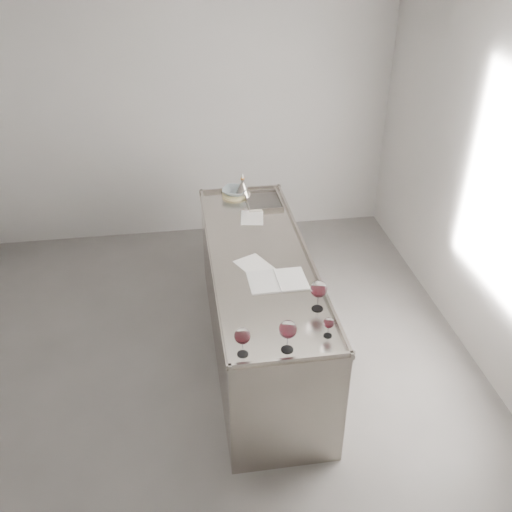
{
  "coord_description": "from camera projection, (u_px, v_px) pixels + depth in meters",
  "views": [
    {
      "loc": [
        -0.08,
        -3.35,
        3.24
      ],
      "look_at": [
        0.45,
        0.18,
        1.02
      ],
      "focal_mm": 40.0,
      "sensor_mm": 36.0,
      "label": 1
    }
  ],
  "objects": [
    {
      "name": "loose_paper_under",
      "position": [
        252.0,
        218.0,
        4.88
      ],
      "size": [
        0.23,
        0.3,
        0.0
      ],
      "primitive_type": "cube",
      "rotation": [
        0.0,
        0.0,
        -0.16
      ],
      "color": "silver",
      "rests_on": "counter"
    },
    {
      "name": "wine_glass_left",
      "position": [
        242.0,
        337.0,
        3.34
      ],
      "size": [
        0.1,
        0.1,
        0.19
      ],
      "rotation": [
        0.0,
        0.0,
        -0.12
      ],
      "color": "white",
      "rests_on": "counter"
    },
    {
      "name": "wine_glass_right",
      "position": [
        319.0,
        290.0,
        3.71
      ],
      "size": [
        0.11,
        0.11,
        0.22
      ],
      "rotation": [
        0.0,
        0.0,
        -0.04
      ],
      "color": "white",
      "rests_on": "counter"
    },
    {
      "name": "notebook",
      "position": [
        278.0,
        281.0,
        4.07
      ],
      "size": [
        0.42,
        0.3,
        0.02
      ],
      "rotation": [
        0.0,
        0.0,
        0.02
      ],
      "color": "white",
      "rests_on": "counter"
    },
    {
      "name": "wine_funnel",
      "position": [
        243.0,
        189.0,
        5.23
      ],
      "size": [
        0.15,
        0.15,
        0.22
      ],
      "rotation": [
        0.0,
        0.0,
        0.22
      ],
      "color": "gray",
      "rests_on": "counter"
    },
    {
      "name": "ceramic_bowl",
      "position": [
        235.0,
        191.0,
        5.23
      ],
      "size": [
        0.29,
        0.29,
        0.05
      ],
      "primitive_type": "imported",
      "rotation": [
        0.0,
        0.0,
        -0.4
      ],
      "color": "#89999F",
      "rests_on": "trivet"
    },
    {
      "name": "trivet",
      "position": [
        235.0,
        195.0,
        5.25
      ],
      "size": [
        0.29,
        0.29,
        0.02
      ],
      "primitive_type": "cylinder",
      "rotation": [
        0.0,
        0.0,
        -0.25
      ],
      "color": "beige",
      "rests_on": "counter"
    },
    {
      "name": "loose_paper_top",
      "position": [
        255.0,
        266.0,
        4.24
      ],
      "size": [
        0.32,
        0.36,
        0.0
      ],
      "primitive_type": "cube",
      "rotation": [
        0.0,
        0.0,
        0.45
      ],
      "color": "silver",
      "rests_on": "counter"
    },
    {
      "name": "counter",
      "position": [
        260.0,
        306.0,
        4.6
      ],
      "size": [
        0.77,
        2.42,
        0.97
      ],
      "color": "#9B938B",
      "rests_on": "ground"
    },
    {
      "name": "wine_glass_small",
      "position": [
        329.0,
        323.0,
        3.51
      ],
      "size": [
        0.07,
        0.07,
        0.14
      ],
      "rotation": [
        0.0,
        0.0,
        0.11
      ],
      "color": "white",
      "rests_on": "counter"
    },
    {
      "name": "wine_glass_middle",
      "position": [
        288.0,
        330.0,
        3.37
      ],
      "size": [
        0.11,
        0.11,
        0.21
      ],
      "rotation": [
        0.0,
        0.0,
        -0.32
      ],
      "color": "white",
      "rests_on": "counter"
    },
    {
      "name": "room_shell",
      "position": [
        193.0,
        227.0,
        3.8
      ],
      "size": [
        4.54,
        5.04,
        2.84
      ],
      "color": "#595653",
      "rests_on": "ground"
    }
  ]
}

